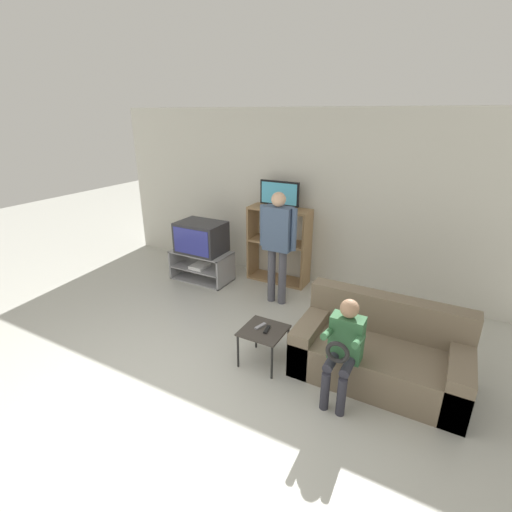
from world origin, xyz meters
name	(u,v)px	position (x,y,z in m)	size (l,w,h in m)	color
ground_plane	(145,407)	(0.00, 0.00, 0.00)	(18.00, 18.00, 0.00)	#B7B7AD
wall_back	(294,198)	(0.00, 3.34, 1.30)	(6.40, 0.06, 2.60)	beige
tv_stand	(202,266)	(-1.21, 2.54, 0.23)	(0.95, 0.50, 0.47)	#939399
television_main	(201,237)	(-1.20, 2.55, 0.71)	(0.72, 0.53, 0.48)	#2D2D33
media_shelf	(279,245)	(-0.12, 3.09, 0.60)	(0.96, 0.37, 1.19)	#9E7A51
television_flat	(279,195)	(-0.13, 3.10, 1.37)	(0.62, 0.20, 0.40)	black
snack_table	(264,334)	(0.65, 1.11, 0.36)	(0.44, 0.44, 0.41)	#38332D
remote_control_black	(267,329)	(0.68, 1.11, 0.42)	(0.04, 0.14, 0.02)	black
remote_control_white	(260,326)	(0.59, 1.14, 0.42)	(0.04, 0.14, 0.02)	gray
couch	(380,353)	(1.77, 1.48, 0.27)	(1.63, 0.83, 0.78)	#756651
person_standing_adult	(278,238)	(0.17, 2.42, 0.95)	(0.53, 0.20, 1.58)	#4C4C56
person_seated_child	(344,344)	(1.52, 1.00, 0.57)	(0.33, 0.43, 0.99)	#2D2D38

